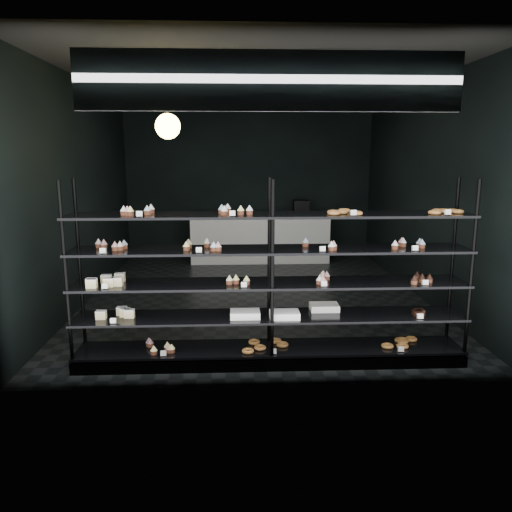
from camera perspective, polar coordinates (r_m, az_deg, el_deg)
name	(u,v)px	position (r m, az deg, el deg)	size (l,w,h in m)	color
room	(255,191)	(7.37, -0.07, 7.42)	(5.01, 6.01, 3.20)	black
display_shelf	(268,304)	(5.14, 1.36, -5.54)	(4.00, 0.50, 1.91)	black
signage	(271,81)	(4.47, 1.68, 19.37)	(3.30, 0.05, 0.50)	#0C0F3E
pendant_lamp	(168,126)	(5.97, -10.05, 14.40)	(0.29, 0.29, 0.87)	black
service_counter	(260,237)	(10.00, 0.50, 2.22)	(2.84, 0.65, 1.23)	white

